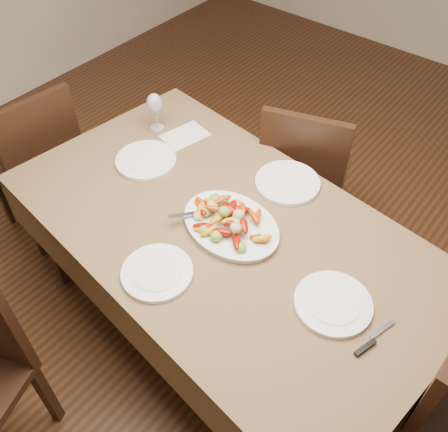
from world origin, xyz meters
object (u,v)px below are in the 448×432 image
object	(u,v)px
chair_left	(34,161)
serving_platter	(231,226)
plate_near	(157,273)
dining_table	(224,283)
chair_far	(306,172)
plate_right	(333,304)
plate_far	(287,183)
plate_left	(146,160)
wine_glass	(155,111)

from	to	relation	value
chair_left	serving_platter	size ratio (longest dim) A/B	2.28
chair_left	plate_near	size ratio (longest dim) A/B	3.57
dining_table	serving_platter	xyz separation A→B (m)	(0.03, 0.01, 0.39)
chair_far	serving_platter	bearing A→B (deg)	78.72
dining_table	plate_right	bearing A→B (deg)	-5.45
plate_far	plate_right	bearing A→B (deg)	-41.57
dining_table	plate_left	bearing A→B (deg)	170.45
dining_table	chair_left	world-z (taller)	chair_left
dining_table	chair_far	distance (m)	0.80
chair_left	serving_platter	bearing A→B (deg)	100.30
dining_table	wine_glass	xyz separation A→B (m)	(-0.67, 0.31, 0.48)
chair_left	plate_left	xyz separation A→B (m)	(0.75, 0.16, 0.29)
plate_left	plate_far	bearing A→B (deg)	25.47
chair_left	plate_far	distance (m)	1.44
dining_table	chair_far	size ratio (longest dim) A/B	1.94
plate_left	wine_glass	world-z (taller)	wine_glass
plate_near	chair_far	bearing A→B (deg)	91.56
chair_left	serving_platter	world-z (taller)	chair_left
dining_table	plate_far	xyz separation A→B (m)	(0.06, 0.37, 0.39)
plate_right	wine_glass	bearing A→B (deg)	163.47
serving_platter	plate_left	xyz separation A→B (m)	(-0.56, 0.08, -0.00)
chair_far	plate_far	distance (m)	0.53
chair_far	serving_platter	world-z (taller)	chair_far
serving_platter	plate_right	size ratio (longest dim) A/B	1.52
chair_far	plate_right	bearing A→B (deg)	107.23
plate_right	plate_near	size ratio (longest dim) A/B	1.03
chair_far	plate_near	world-z (taller)	chair_far
plate_far	wine_glass	distance (m)	0.74
dining_table	plate_left	world-z (taller)	plate_left
chair_left	dining_table	bearing A→B (deg)	99.89
plate_left	dining_table	bearing A→B (deg)	-9.55
plate_left	plate_near	size ratio (longest dim) A/B	1.04
dining_table	plate_near	bearing A→B (deg)	-97.03
dining_table	wine_glass	distance (m)	0.88
plate_left	plate_right	distance (m)	1.07
plate_far	plate_near	bearing A→B (deg)	-97.99
chair_left	plate_right	distance (m)	1.83
plate_left	wine_glass	distance (m)	0.27
plate_left	plate_near	distance (m)	0.65
plate_near	wine_glass	world-z (taller)	wine_glass
wine_glass	plate_left	bearing A→B (deg)	-57.16
plate_right	plate_far	distance (m)	0.63
chair_far	plate_near	bearing A→B (deg)	73.01
chair_far	wine_glass	distance (m)	0.86
dining_table	chair_left	distance (m)	1.28
plate_far	wine_glass	xyz separation A→B (m)	(-0.73, -0.06, 0.09)
chair_far	wine_glass	xyz separation A→B (m)	(-0.60, -0.48, 0.39)
chair_far	plate_near	xyz separation A→B (m)	(0.03, -1.13, 0.29)
plate_right	chair_far	bearing A→B (deg)	125.78
plate_right	plate_near	world-z (taller)	same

